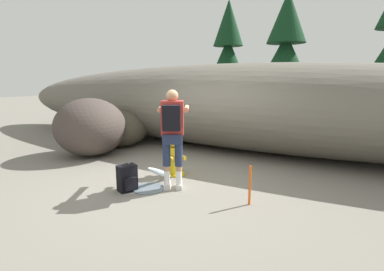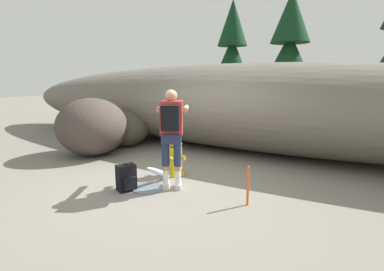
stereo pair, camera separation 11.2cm
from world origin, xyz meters
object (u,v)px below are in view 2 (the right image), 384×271
Objects in this scene: survey_stake at (248,186)px; spare_backpack at (126,178)px; fire_hydrant at (175,159)px; utility_worker at (172,127)px; boulder_large at (92,127)px; boulder_mid at (124,127)px.

spare_backpack is at bearing -165.43° from survey_stake.
utility_worker is (0.34, -0.59, 0.73)m from fire_hydrant.
survey_stake is at bearing -10.41° from boulder_large.
spare_backpack is 0.31× the size of boulder_mid.
boulder_large reaches higher than spare_backpack.
boulder_large is (-2.36, 1.29, 0.48)m from spare_backpack.
boulder_mid reaches higher than spare_backpack.
utility_worker is 3.62m from boulder_mid.
fire_hydrant is at bearing 161.27° from survey_stake.
utility_worker is 1.09× the size of boulder_mid.
utility_worker is 3.08m from boulder_large.
utility_worker is at bearing -179.17° from survey_stake.
fire_hydrant is at bearing 0.17° from utility_worker.
utility_worker reaches higher than boulder_large.
spare_backpack is 0.28× the size of boulder_large.
fire_hydrant is 1.52× the size of spare_backpack.
boulder_mid is 4.76m from survey_stake.
fire_hydrant is 1.19× the size of survey_stake.
spare_backpack is 2.01m from survey_stake.
utility_worker is 1.55m from survey_stake.
fire_hydrant reaches higher than survey_stake.
utility_worker reaches higher than boulder_mid.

